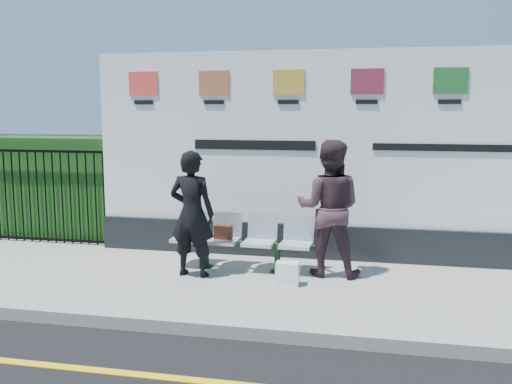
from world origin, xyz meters
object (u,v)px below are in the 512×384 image
at_px(bench, 241,255).
at_px(woman_right, 329,208).
at_px(woman_left, 192,214).
at_px(billboard, 365,171).

xyz_separation_m(bench, woman_right, (1.18, 0.02, 0.69)).
xyz_separation_m(woman_left, woman_right, (1.74, 0.42, 0.07)).
relative_size(bench, woman_right, 1.08).
distance_m(bench, woman_right, 1.36).
relative_size(woman_left, woman_right, 0.93).
bearing_deg(bench, billboard, 30.57).
xyz_separation_m(billboard, woman_right, (-0.43, -0.87, -0.41)).
height_order(billboard, bench, billboard).
relative_size(bench, woman_left, 1.16).
bearing_deg(billboard, woman_right, -116.40).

